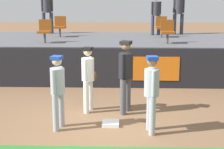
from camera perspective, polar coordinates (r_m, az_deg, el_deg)
ground_plane at (r=8.41m, az=-2.15°, el=-8.48°), size 60.00×60.00×0.00m
first_base at (r=8.55m, az=-0.22°, el=-7.80°), size 0.40×0.40×0.08m
player_fielder_home at (r=9.28m, az=-3.81°, el=-0.05°), size 0.43×0.51×1.71m
player_runner_visitor at (r=7.87m, az=6.34°, el=-2.32°), size 0.37×0.48×1.74m
player_coach_visitor at (r=8.14m, az=-8.66°, el=-2.02°), size 0.39×0.47×1.70m
player_umpire at (r=9.11m, az=2.19°, el=0.43°), size 0.46×0.50×1.89m
field_wall at (r=11.74m, az=-0.90°, el=1.11°), size 18.00×0.26×1.31m
bleacher_platform at (r=14.27m, az=-0.45°, el=3.16°), size 18.00×4.80×1.27m
seat_back_right at (r=14.86m, az=7.90°, el=7.74°), size 0.46×0.44×0.84m
seat_front_right at (r=13.08m, az=8.85°, el=7.01°), size 0.48×0.44×0.84m
seat_front_left at (r=13.29m, az=-10.68°, el=7.03°), size 0.46×0.44×0.84m
seat_back_left at (r=15.01m, az=-8.31°, el=7.78°), size 0.47×0.44×0.84m
spectator_hooded at (r=15.58m, az=7.04°, el=9.87°), size 0.45×0.41×1.69m
spectator_capped at (r=16.27m, az=-10.32°, el=10.30°), size 0.52×0.41×1.88m
spectator_casual at (r=15.96m, az=10.60°, el=10.08°), size 0.51×0.38×1.81m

